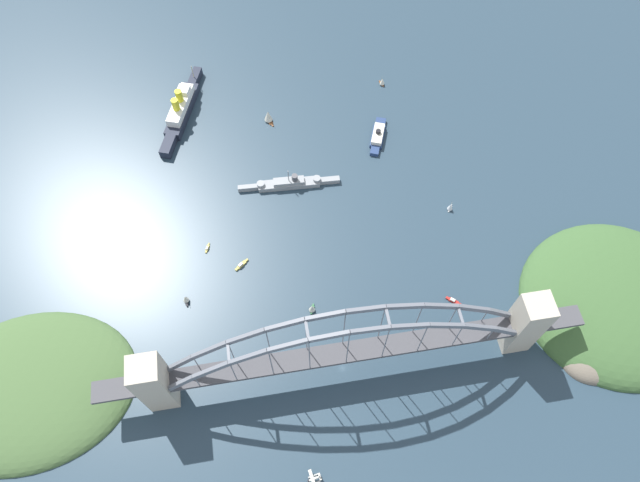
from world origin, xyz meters
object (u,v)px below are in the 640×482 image
at_px(harbor_ferry_steamer, 378,135).
at_px(seaplane_taxiing_near_bridge, 314,479).
at_px(naval_cruiser, 290,183).
at_px(small_boat_7, 382,81).
at_px(harbor_arch_bridge, 344,351).
at_px(small_boat_6, 186,299).
at_px(small_boat_3, 207,248).
at_px(small_boat_5, 312,308).
at_px(ocean_liner, 181,109).
at_px(small_boat_1, 450,207).
at_px(small_boat_4, 268,116).
at_px(small_boat_2, 453,301).
at_px(small_boat_0, 241,265).

bearing_deg(harbor_ferry_steamer, seaplane_taxiing_near_bridge, -110.40).
distance_m(naval_cruiser, small_boat_7, 113.27).
bearing_deg(harbor_arch_bridge, seaplane_taxiing_near_bridge, -114.49).
distance_m(harbor_arch_bridge, naval_cruiser, 131.50).
bearing_deg(small_boat_6, naval_cruiser, 45.16).
height_order(harbor_ferry_steamer, small_boat_3, harbor_ferry_steamer).
distance_m(seaplane_taxiing_near_bridge, small_boat_5, 93.90).
bearing_deg(small_boat_7, naval_cruiser, -135.32).
xyz_separation_m(seaplane_taxiing_near_bridge, small_boat_3, (-44.84, 145.09, -1.44)).
relative_size(harbor_arch_bridge, small_boat_3, 37.47).
bearing_deg(naval_cruiser, ocean_liner, 132.28).
xyz_separation_m(small_boat_1, small_boat_3, (-158.67, -3.40, -2.78)).
bearing_deg(small_boat_5, harbor_ferry_steamer, 61.52).
bearing_deg(small_boat_5, small_boat_7, 64.92).
height_order(harbor_arch_bridge, small_boat_4, harbor_arch_bridge).
bearing_deg(naval_cruiser, small_boat_4, 97.10).
distance_m(small_boat_6, small_boat_7, 216.55).
distance_m(ocean_liner, small_boat_1, 201.45).
xyz_separation_m(naval_cruiser, small_boat_3, (-58.05, -39.16, -2.20)).
xyz_separation_m(naval_cruiser, small_boat_2, (85.01, -99.32, -2.05)).
bearing_deg(small_boat_3, small_boat_2, -22.81).
distance_m(small_boat_3, small_boat_6, 37.24).
xyz_separation_m(small_boat_0, small_boat_6, (-34.79, -18.65, 2.42)).
bearing_deg(small_boat_0, small_boat_3, 142.38).
bearing_deg(harbor_arch_bridge, small_boat_1, 46.35).
bearing_deg(naval_cruiser, small_boat_2, -49.44).
bearing_deg(small_boat_6, ocean_liner, 88.08).
bearing_deg(small_boat_5, harbor_arch_bridge, -72.50).
bearing_deg(small_boat_2, small_boat_5, 174.63).
xyz_separation_m(harbor_ferry_steamer, small_boat_0, (-104.70, -85.15, -1.62)).
bearing_deg(small_boat_1, naval_cruiser, 160.44).
distance_m(naval_cruiser, small_boat_2, 130.75).
relative_size(naval_cruiser, small_boat_7, 9.41).
height_order(harbor_arch_bridge, small_boat_1, harbor_arch_bridge).
relative_size(small_boat_3, small_boat_6, 0.98).
bearing_deg(small_boat_7, harbor_arch_bridge, -108.18).
height_order(harbor_ferry_steamer, small_boat_0, harbor_ferry_steamer).
bearing_deg(small_boat_4, ocean_liner, 165.15).
xyz_separation_m(harbor_arch_bridge, seaplane_taxiing_near_bridge, (-25.43, -55.82, -26.25)).
distance_m(harbor_arch_bridge, small_boat_2, 83.10).
xyz_separation_m(small_boat_0, small_boat_7, (118.58, 134.24, 2.43)).
xyz_separation_m(harbor_arch_bridge, small_boat_4, (-19.51, 187.00, -23.35)).
distance_m(small_boat_4, small_boat_6, 147.21).
bearing_deg(small_boat_3, small_boat_6, -113.43).
bearing_deg(small_boat_4, small_boat_7, 13.48).
height_order(ocean_liner, small_boat_5, ocean_liner).
distance_m(small_boat_4, small_boat_5, 150.16).
distance_m(small_boat_1, small_boat_2, 65.50).
height_order(seaplane_taxiing_near_bridge, small_boat_5, small_boat_5).
relative_size(seaplane_taxiing_near_bridge, small_boat_7, 1.36).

